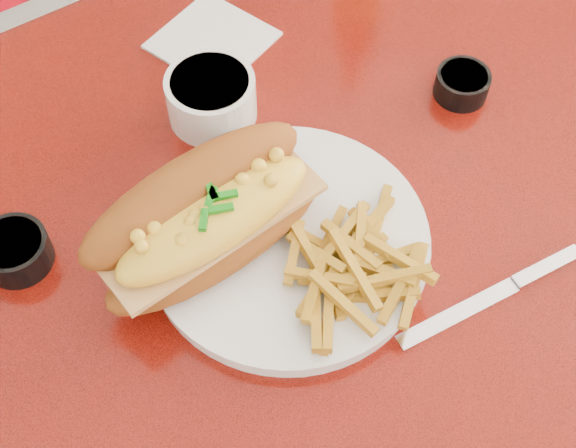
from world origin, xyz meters
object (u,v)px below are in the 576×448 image
knife (507,288)px  sauce_cup_right (462,83)px  booth_bench_far (39,71)px  sauce_cup_left (15,250)px  mac_hoagie (207,216)px  diner_table (271,325)px  gravy_ramekin (211,97)px  dinner_plate (288,242)px  fork (292,214)px

knife → sauce_cup_right: bearing=65.4°
booth_bench_far → knife: booth_bench_far is taller
sauce_cup_left → knife: (0.34, -0.26, -0.01)m
knife → mac_hoagie: bearing=143.5°
diner_table → knife: size_ratio=6.50×
diner_table → gravy_ramekin: bearing=76.8°
gravy_ramekin → knife: bearing=-70.4°
dinner_plate → mac_hoagie: (-0.06, 0.03, 0.05)m
dinner_plate → fork: 0.03m
gravy_ramekin → sauce_cup_right: size_ratio=1.59×
mac_hoagie → sauce_cup_right: size_ratio=3.37×
fork → gravy_ramekin: gravy_ramekin is taller
sauce_cup_left → sauce_cup_right: sauce_cup_left is taller
diner_table → sauce_cup_right: size_ratio=18.27×
dinner_plate → fork: bearing=49.3°
gravy_ramekin → knife: gravy_ramekin is taller
diner_table → gravy_ramekin: 0.25m
dinner_plate → gravy_ramekin: bearing=82.1°
diner_table → mac_hoagie: size_ratio=5.43×
dinner_plate → sauce_cup_right: sauce_cup_right is taller
dinner_plate → gravy_ramekin: 0.18m
fork → gravy_ramekin: bearing=0.3°
fork → sauce_cup_left: size_ratio=2.45×
diner_table → gravy_ramekin: size_ratio=11.52×
dinner_plate → sauce_cup_right: 0.26m
dinner_plate → sauce_cup_left: sauce_cup_left is taller
mac_hoagie → knife: size_ratio=1.20×
dinner_plate → booth_bench_far: bearing=91.0°
dinner_plate → fork: same height
diner_table → sauce_cup_right: bearing=9.9°
booth_bench_far → mac_hoagie: booth_bench_far is taller
mac_hoagie → diner_table: bearing=-31.1°
diner_table → mac_hoagie: bearing=153.8°
booth_bench_far → fork: booth_bench_far is taller
sauce_cup_left → sauce_cup_right: bearing=-8.0°
booth_bench_far → sauce_cup_left: booth_bench_far is taller
mac_hoagie → gravy_ramekin: bearing=54.4°
booth_bench_far → sauce_cup_right: 0.95m
knife → dinner_plate: bearing=139.4°
sauce_cup_right → fork: bearing=-170.7°
mac_hoagie → booth_bench_far: bearing=81.8°
diner_table → sauce_cup_left: sauce_cup_left is taller
mac_hoagie → gravy_ramekin: 0.17m
diner_table → fork: bearing=14.4°
diner_table → fork: (0.03, 0.01, 0.18)m
booth_bench_far → diner_table: bearing=-90.0°
diner_table → dinner_plate: (0.01, -0.01, 0.17)m
booth_bench_far → knife: (0.15, -0.96, 0.49)m
booth_bench_far → sauce_cup_left: bearing=-105.3°
booth_bench_far → fork: bearing=-87.8°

